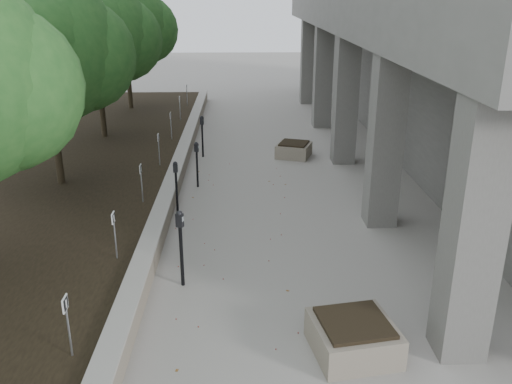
{
  "coord_description": "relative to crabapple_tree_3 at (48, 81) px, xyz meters",
  "views": [
    {
      "loc": [
        0.09,
        -5.99,
        5.27
      ],
      "look_at": [
        0.41,
        5.59,
        0.97
      ],
      "focal_mm": 38.01,
      "sensor_mm": 36.0,
      "label": 1
    }
  ],
  "objects": [
    {
      "name": "crabapple_tree_4",
      "position": [
        0.0,
        5.0,
        0.0
      ],
      "size": [
        4.6,
        4.0,
        5.44
      ],
      "primitive_type": null,
      "color": "#225420",
      "rests_on": "planting_bed"
    },
    {
      "name": "parking_meter_5",
      "position": [
        3.58,
        3.66,
        -2.41
      ],
      "size": [
        0.15,
        0.12,
        1.42
      ],
      "primitive_type": null,
      "rotation": [
        0.0,
        0.0,
        -0.14
      ],
      "color": "black",
      "rests_on": "ground"
    },
    {
      "name": "crabapple_tree_3",
      "position": [
        0.0,
        0.0,
        0.0
      ],
      "size": [
        4.6,
        4.0,
        5.44
      ],
      "primitive_type": null,
      "color": "#225420",
      "rests_on": "planting_bed"
    },
    {
      "name": "planter_back",
      "position": [
        6.66,
        3.62,
        -2.87
      ],
      "size": [
        1.35,
        1.35,
        0.49
      ],
      "primitive_type": null,
      "rotation": [
        0.0,
        0.0,
        -0.33
      ],
      "color": "gray",
      "rests_on": "ground"
    },
    {
      "name": "berry_scatter",
      "position": [
        4.7,
        -3.0,
        -3.11
      ],
      "size": [
        3.3,
        14.1,
        0.02
      ],
      "primitive_type": null,
      "color": "maroon",
      "rests_on": "ground"
    },
    {
      "name": "parking_meter_3",
      "position": [
        3.63,
        0.66,
        -2.46
      ],
      "size": [
        0.15,
        0.12,
        1.33
      ],
      "primitive_type": null,
      "rotation": [
        0.0,
        0.0,
        -0.27
      ],
      "color": "black",
      "rests_on": "ground"
    },
    {
      "name": "parking_sign_5",
      "position": [
        2.45,
        1.5,
        -2.24
      ],
      "size": [
        0.04,
        0.22,
        0.96
      ],
      "primitive_type": null,
      "color": "black",
      "rests_on": "planting_bed"
    },
    {
      "name": "parking_sign_3",
      "position": [
        2.45,
        -4.5,
        -2.24
      ],
      "size": [
        0.04,
        0.22,
        0.96
      ],
      "primitive_type": null,
      "color": "black",
      "rests_on": "planting_bed"
    },
    {
      "name": "planter_front",
      "position": [
        6.59,
        -7.0,
        -2.84
      ],
      "size": [
        1.41,
        1.41,
        0.57
      ],
      "primitive_type": null,
      "rotation": [
        0.0,
        0.0,
        0.18
      ],
      "color": "gray",
      "rests_on": "ground"
    },
    {
      "name": "planting_bed",
      "position": [
        -0.7,
        1.0,
        -2.92
      ],
      "size": [
        7.0,
        26.0,
        0.4
      ],
      "primitive_type": "cube",
      "color": "black",
      "rests_on": "ground"
    },
    {
      "name": "parking_meter_2",
      "position": [
        3.75,
        -4.87,
        -2.35
      ],
      "size": [
        0.18,
        0.16,
        1.53
      ],
      "primitive_type": null,
      "rotation": [
        0.0,
        0.0,
        -0.36
      ],
      "color": "black",
      "rests_on": "ground"
    },
    {
      "name": "crabapple_tree_5",
      "position": [
        0.0,
        10.0,
        0.0
      ],
      "size": [
        4.6,
        4.0,
        5.44
      ],
      "primitive_type": null,
      "color": "#225420",
      "rests_on": "planting_bed"
    },
    {
      "name": "parking_meter_4",
      "position": [
        3.25,
        -1.19,
        -2.45
      ],
      "size": [
        0.14,
        0.1,
        1.34
      ],
      "primitive_type": null,
      "rotation": [
        0.0,
        0.0,
        0.07
      ],
      "color": "black",
      "rests_on": "ground"
    },
    {
      "name": "parking_sign_4",
      "position": [
        2.45,
        -1.5,
        -2.24
      ],
      "size": [
        0.04,
        0.22,
        0.96
      ],
      "primitive_type": null,
      "color": "black",
      "rests_on": "planting_bed"
    },
    {
      "name": "parking_sign_7",
      "position": [
        2.45,
        7.5,
        -2.24
      ],
      "size": [
        0.04,
        0.22,
        0.96
      ],
      "primitive_type": null,
      "color": "black",
      "rests_on": "planting_bed"
    },
    {
      "name": "parking_sign_2",
      "position": [
        2.45,
        -7.5,
        -2.24
      ],
      "size": [
        0.04,
        0.22,
        0.96
      ],
      "primitive_type": null,
      "color": "black",
      "rests_on": "planting_bed"
    },
    {
      "name": "parking_sign_8",
      "position": [
        2.45,
        10.5,
        -2.24
      ],
      "size": [
        0.04,
        0.22,
        0.96
      ],
      "primitive_type": null,
      "color": "black",
      "rests_on": "planting_bed"
    },
    {
      "name": "parking_sign_6",
      "position": [
        2.45,
        4.5,
        -2.24
      ],
      "size": [
        0.04,
        0.22,
        0.96
      ],
      "primitive_type": null,
      "color": "black",
      "rests_on": "planting_bed"
    },
    {
      "name": "retaining_wall",
      "position": [
        2.97,
        1.0,
        -2.87
      ],
      "size": [
        0.39,
        26.0,
        0.5
      ],
      "primitive_type": null,
      "color": "gray",
      "rests_on": "ground"
    }
  ]
}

